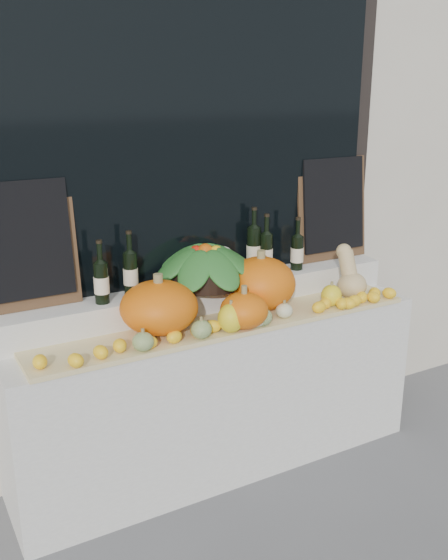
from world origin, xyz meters
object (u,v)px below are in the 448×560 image
at_px(pumpkin_left, 159,307).
at_px(pumpkin_right, 261,283).
at_px(wine_bottle_tall, 254,250).
at_px(butternut_squash, 350,277).
at_px(produce_bowl, 205,264).

height_order(pumpkin_left, pumpkin_right, pumpkin_right).
xyz_separation_m(pumpkin_right, wine_bottle_tall, (0.08, 0.20, 0.13)).
relative_size(pumpkin_right, butternut_squash, 1.27).
distance_m(pumpkin_left, produce_bowl, 0.44).
height_order(produce_bowl, wine_bottle_tall, wine_bottle_tall).
relative_size(pumpkin_left, butternut_squash, 1.29).
bearing_deg(produce_bowl, butternut_squash, -17.29).
height_order(pumpkin_right, butternut_squash, butternut_squash).
distance_m(butternut_squash, wine_bottle_tall, 0.58).
distance_m(pumpkin_left, butternut_squash, 1.17).
bearing_deg(pumpkin_left, produce_bowl, 29.66).
bearing_deg(produce_bowl, pumpkin_left, -150.34).
height_order(pumpkin_right, produce_bowl, produce_bowl).
relative_size(butternut_squash, wine_bottle_tall, 0.78).
bearing_deg(produce_bowl, wine_bottle_tall, 6.35).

